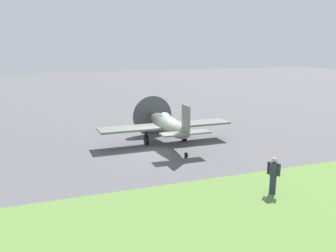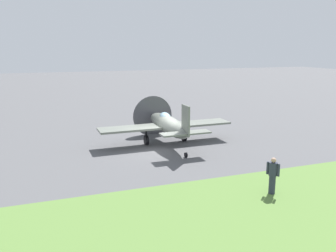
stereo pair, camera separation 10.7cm
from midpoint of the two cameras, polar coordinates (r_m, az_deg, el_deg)
The scene contains 4 objects.
ground_plane at distance 23.74m, azimuth -1.66°, elevation -3.76°, with size 160.00×160.00×0.00m, color #515154.
grass_verge at distance 14.10m, azimuth 14.31°, elevation -16.02°, with size 120.00×11.00×0.01m, color #567A38.
airplane_lead at distance 24.66m, azimuth -0.25°, elevation 0.26°, with size 9.43×7.50×3.38m.
ground_crew_chief at distance 17.23m, azimuth 16.31°, elevation -7.46°, with size 0.39×0.55×1.73m.
Camera 1 is at (-7.38, -21.57, 6.64)m, focal length 38.15 mm.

